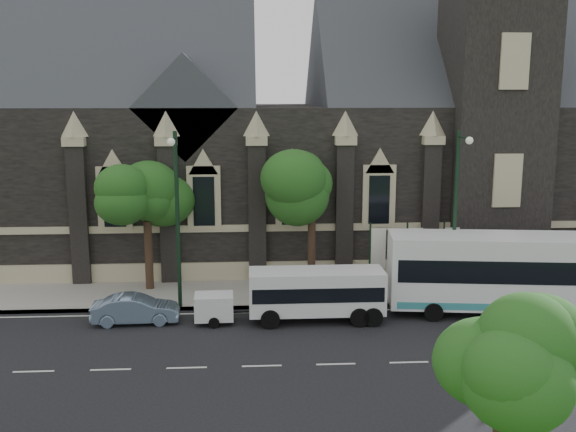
{
  "coord_description": "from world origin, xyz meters",
  "views": [
    {
      "loc": [
        -0.4,
        -24.48,
        10.77
      ],
      "look_at": [
        1.41,
        6.0,
        5.0
      ],
      "focal_mm": 40.41,
      "sensor_mm": 36.0,
      "label": 1
    }
  ],
  "objects": [
    {
      "name": "ground",
      "position": [
        0.0,
        0.0,
        0.0
      ],
      "size": [
        160.0,
        160.0,
        0.0
      ],
      "primitive_type": "plane",
      "color": "black",
      "rests_on": "ground"
    },
    {
      "name": "sidewalk",
      "position": [
        0.0,
        9.5,
        0.07
      ],
      "size": [
        80.0,
        5.0,
        0.15
      ],
      "primitive_type": "cube",
      "color": "gray",
      "rests_on": "ground"
    },
    {
      "name": "museum",
      "position": [
        5.12,
        18.78,
        8.17
      ],
      "size": [
        40.0,
        17.7,
        29.9
      ],
      "color": "black",
      "rests_on": "ground"
    },
    {
      "name": "tree_park_east",
      "position": [
        6.18,
        -9.32,
        4.62
      ],
      "size": [
        3.4,
        3.4,
        6.28
      ],
      "color": "black",
      "rests_on": "ground"
    },
    {
      "name": "tree_walk_right",
      "position": [
        3.21,
        10.71,
        5.82
      ],
      "size": [
        4.08,
        4.08,
        7.8
      ],
      "color": "black",
      "rests_on": "ground"
    },
    {
      "name": "tree_walk_left",
      "position": [
        -5.8,
        10.7,
        5.73
      ],
      "size": [
        3.91,
        3.91,
        7.64
      ],
      "color": "black",
      "rests_on": "ground"
    },
    {
      "name": "street_lamp_near",
      "position": [
        10.0,
        7.09,
        5.11
      ],
      "size": [
        0.36,
        1.88,
        9.0
      ],
      "color": "black",
      "rests_on": "ground"
    },
    {
      "name": "street_lamp_mid",
      "position": [
        -4.0,
        7.09,
        5.11
      ],
      "size": [
        0.36,
        1.88,
        9.0
      ],
      "color": "black",
      "rests_on": "ground"
    },
    {
      "name": "banner_flag_left",
      "position": [
        6.29,
        9.0,
        2.38
      ],
      "size": [
        0.9,
        0.1,
        4.0
      ],
      "color": "black",
      "rests_on": "ground"
    },
    {
      "name": "banner_flag_center",
      "position": [
        8.29,
        9.0,
        2.38
      ],
      "size": [
        0.9,
        0.1,
        4.0
      ],
      "color": "black",
      "rests_on": "ground"
    },
    {
      "name": "banner_flag_right",
      "position": [
        10.29,
        9.0,
        2.38
      ],
      "size": [
        0.9,
        0.1,
        4.0
      ],
      "color": "black",
      "rests_on": "ground"
    },
    {
      "name": "tour_coach",
      "position": [
        13.26,
        5.59,
        2.15
      ],
      "size": [
        13.81,
        4.49,
        3.96
      ],
      "rotation": [
        0.0,
        0.0,
        -0.12
      ],
      "color": "white",
      "rests_on": "ground"
    },
    {
      "name": "shuttle_bus",
      "position": [
        2.77,
        5.23,
        1.45
      ],
      "size": [
        6.45,
        2.32,
        2.49
      ],
      "rotation": [
        0.0,
        0.0,
        0.0
      ],
      "color": "silver",
      "rests_on": "ground"
    },
    {
      "name": "box_trailer",
      "position": [
        -2.17,
        5.13,
        0.8
      ],
      "size": [
        2.66,
        1.56,
        1.41
      ],
      "rotation": [
        0.0,
        0.0,
        0.04
      ],
      "color": "silver",
      "rests_on": "ground"
    },
    {
      "name": "sedan",
      "position": [
        -5.9,
        5.38,
        0.68
      ],
      "size": [
        4.17,
        1.62,
        1.35
      ],
      "primitive_type": "imported",
      "rotation": [
        0.0,
        0.0,
        1.62
      ],
      "color": "#6F86A0",
      "rests_on": "ground"
    }
  ]
}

